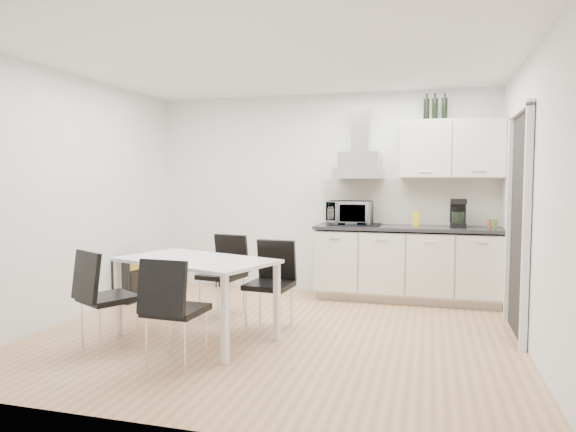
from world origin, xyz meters
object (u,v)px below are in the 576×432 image
(chair_far_left, at_px, (222,277))
(chair_near_right, at_px, (176,311))
(chair_near_left, at_px, (109,299))
(dining_table, at_px, (196,267))
(guitar_amp, at_px, (136,278))
(floor_speaker, at_px, (222,277))
(chair_far_right, at_px, (269,286))
(kitchenette, at_px, (410,233))

(chair_far_left, height_order, chair_near_right, same)
(chair_near_left, height_order, chair_near_right, same)
(dining_table, height_order, guitar_amp, dining_table)
(chair_near_left, bearing_deg, dining_table, 68.16)
(dining_table, xyz_separation_m, floor_speaker, (-0.69, 2.25, -0.54))
(dining_table, bearing_deg, chair_far_left, 113.04)
(chair_far_right, bearing_deg, floor_speaker, -50.44)
(guitar_amp, distance_m, floor_speaker, 1.24)
(dining_table, bearing_deg, chair_near_left, -121.52)
(chair_near_left, relative_size, chair_near_right, 1.00)
(chair_near_left, bearing_deg, guitar_amp, 143.72)
(chair_near_left, bearing_deg, chair_far_left, 95.13)
(kitchenette, height_order, chair_near_left, kitchenette)
(chair_far_left, bearing_deg, dining_table, 104.69)
(dining_table, height_order, chair_near_right, chair_near_right)
(chair_far_left, bearing_deg, floor_speaker, -56.73)
(floor_speaker, bearing_deg, chair_far_left, -82.59)
(chair_near_left, xyz_separation_m, guitar_amp, (-0.83, 1.74, -0.18))
(floor_speaker, bearing_deg, chair_near_left, -103.49)
(kitchenette, relative_size, guitar_amp, 3.91)
(guitar_amp, height_order, floor_speaker, guitar_amp)
(chair_near_left, xyz_separation_m, chair_near_right, (0.76, -0.21, 0.00))
(chair_near_left, bearing_deg, chair_far_right, 65.29)
(dining_table, bearing_deg, floor_speaker, 125.75)
(chair_near_right, height_order, floor_speaker, chair_near_right)
(chair_far_left, relative_size, guitar_amp, 1.37)
(kitchenette, xyz_separation_m, chair_near_left, (-2.45, -2.58, -0.39))
(chair_near_left, bearing_deg, chair_near_right, 12.61)
(chair_near_right, relative_size, floor_speaker, 3.42)
(chair_far_left, relative_size, chair_near_right, 1.00)
(chair_near_left, relative_size, floor_speaker, 3.42)
(chair_near_left, xyz_separation_m, floor_speaker, (-0.10, 2.74, -0.31))
(kitchenette, distance_m, dining_table, 2.80)
(chair_far_right, bearing_deg, dining_table, 38.72)
(guitar_amp, bearing_deg, floor_speaker, 59.93)
(kitchenette, height_order, floor_speaker, kitchenette)
(dining_table, xyz_separation_m, guitar_amp, (-1.42, 1.25, -0.41))
(dining_table, height_order, chair_near_left, chair_near_left)
(kitchenette, distance_m, chair_near_left, 3.58)
(guitar_amp, xyz_separation_m, floor_speaker, (0.73, 1.00, -0.13))
(chair_far_right, height_order, guitar_amp, chair_far_right)
(chair_near_right, distance_m, floor_speaker, 3.09)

